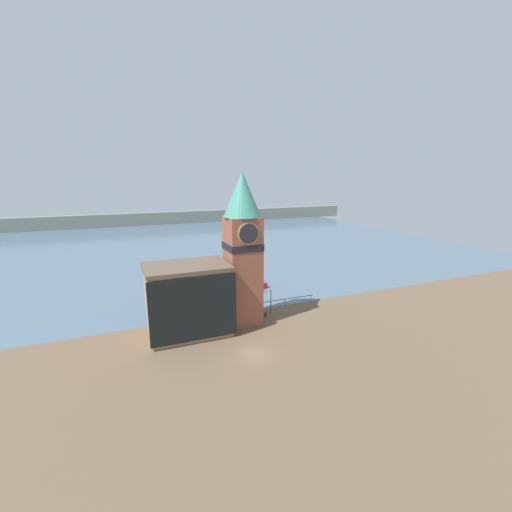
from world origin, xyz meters
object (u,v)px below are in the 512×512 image
at_px(pier_building, 188,299).
at_px(lamp_post, 271,297).
at_px(clock_tower, 243,246).
at_px(boat_near, 251,285).
at_px(mooring_bollard_near, 266,314).

relative_size(pier_building, lamp_post, 2.82).
relative_size(clock_tower, pier_building, 1.96).
distance_m(pier_building, boat_near, 19.02).
height_order(clock_tower, lamp_post, clock_tower).
bearing_deg(pier_building, mooring_bollard_near, 4.97).
distance_m(boat_near, lamp_post, 11.49).
relative_size(clock_tower, lamp_post, 5.51).
distance_m(clock_tower, pier_building, 9.71).
bearing_deg(boat_near, clock_tower, -119.42).
bearing_deg(mooring_bollard_near, boat_near, 78.14).
bearing_deg(boat_near, pier_building, -139.86).
height_order(mooring_bollard_near, lamp_post, lamp_post).
bearing_deg(pier_building, lamp_post, 7.47).
bearing_deg(lamp_post, boat_near, 82.98).
relative_size(pier_building, mooring_bollard_near, 14.73).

